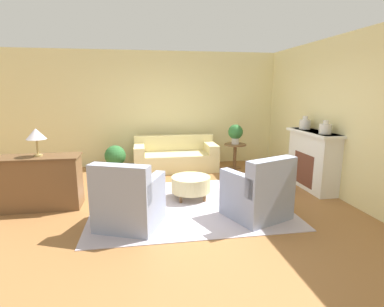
{
  "coord_description": "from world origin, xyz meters",
  "views": [
    {
      "loc": [
        -0.71,
        -4.65,
        1.87
      ],
      "look_at": [
        0.15,
        0.55,
        0.75
      ],
      "focal_mm": 28.0,
      "sensor_mm": 36.0,
      "label": 1
    }
  ],
  "objects_px": {
    "table_lamp": "(36,135)",
    "armchair_right": "(259,194)",
    "potted_plant_on_side_table": "(236,133)",
    "dresser": "(41,181)",
    "vase_mantel_far": "(325,129)",
    "vase_mantel_near": "(305,124)",
    "potted_plant_floor": "(115,158)",
    "couch": "(175,157)",
    "ottoman_table": "(191,184)",
    "side_table": "(235,152)",
    "armchair_left": "(128,202)"
  },
  "relations": [
    {
      "from": "table_lamp",
      "to": "armchair_right",
      "type": "bearing_deg",
      "value": -15.95
    },
    {
      "from": "armchair_right",
      "to": "potted_plant_on_side_table",
      "type": "xyz_separation_m",
      "value": [
        0.52,
        2.83,
        0.51
      ]
    },
    {
      "from": "dresser",
      "to": "armchair_right",
      "type": "bearing_deg",
      "value": -15.95
    },
    {
      "from": "vase_mantel_far",
      "to": "table_lamp",
      "type": "distance_m",
      "value": 4.8
    },
    {
      "from": "vase_mantel_near",
      "to": "potted_plant_floor",
      "type": "xyz_separation_m",
      "value": [
        -3.82,
        1.44,
        -0.87
      ]
    },
    {
      "from": "potted_plant_on_side_table",
      "to": "potted_plant_floor",
      "type": "distance_m",
      "value": 2.87
    },
    {
      "from": "couch",
      "to": "armchair_right",
      "type": "height_order",
      "value": "armchair_right"
    },
    {
      "from": "ottoman_table",
      "to": "potted_plant_floor",
      "type": "height_order",
      "value": "potted_plant_floor"
    },
    {
      "from": "couch",
      "to": "potted_plant_floor",
      "type": "relative_size",
      "value": 3.05
    },
    {
      "from": "dresser",
      "to": "side_table",
      "type": "bearing_deg",
      "value": 26.47
    },
    {
      "from": "couch",
      "to": "armchair_right",
      "type": "relative_size",
      "value": 1.88
    },
    {
      "from": "ottoman_table",
      "to": "vase_mantel_near",
      "type": "xyz_separation_m",
      "value": [
        2.38,
        0.53,
        0.95
      ]
    },
    {
      "from": "table_lamp",
      "to": "side_table",
      "type": "bearing_deg",
      "value": 26.47
    },
    {
      "from": "vase_mantel_near",
      "to": "potted_plant_on_side_table",
      "type": "relative_size",
      "value": 0.56
    },
    {
      "from": "potted_plant_floor",
      "to": "vase_mantel_near",
      "type": "bearing_deg",
      "value": -20.72
    },
    {
      "from": "side_table",
      "to": "potted_plant_on_side_table",
      "type": "xyz_separation_m",
      "value": [
        0.0,
        0.0,
        0.46
      ]
    },
    {
      "from": "potted_plant_on_side_table",
      "to": "potted_plant_floor",
      "type": "relative_size",
      "value": 0.74
    },
    {
      "from": "armchair_left",
      "to": "vase_mantel_near",
      "type": "xyz_separation_m",
      "value": [
        3.4,
        1.5,
        0.85
      ]
    },
    {
      "from": "ottoman_table",
      "to": "vase_mantel_near",
      "type": "relative_size",
      "value": 2.61
    },
    {
      "from": "vase_mantel_near",
      "to": "table_lamp",
      "type": "bearing_deg",
      "value": -173.37
    },
    {
      "from": "dresser",
      "to": "table_lamp",
      "type": "distance_m",
      "value": 0.75
    },
    {
      "from": "vase_mantel_near",
      "to": "armchair_right",
      "type": "bearing_deg",
      "value": -135.42
    },
    {
      "from": "armchair_left",
      "to": "vase_mantel_far",
      "type": "bearing_deg",
      "value": 13.53
    },
    {
      "from": "armchair_left",
      "to": "table_lamp",
      "type": "height_order",
      "value": "table_lamp"
    },
    {
      "from": "side_table",
      "to": "table_lamp",
      "type": "distance_m",
      "value": 4.32
    },
    {
      "from": "armchair_left",
      "to": "vase_mantel_near",
      "type": "bearing_deg",
      "value": 23.74
    },
    {
      "from": "potted_plant_floor",
      "to": "table_lamp",
      "type": "distance_m",
      "value": 2.39
    },
    {
      "from": "dresser",
      "to": "table_lamp",
      "type": "height_order",
      "value": "table_lamp"
    },
    {
      "from": "couch",
      "to": "ottoman_table",
      "type": "xyz_separation_m",
      "value": [
        0.05,
        -2.02,
        -0.03
      ]
    },
    {
      "from": "couch",
      "to": "vase_mantel_near",
      "type": "relative_size",
      "value": 7.41
    },
    {
      "from": "armchair_left",
      "to": "dresser",
      "type": "bearing_deg",
      "value": 146.16
    },
    {
      "from": "couch",
      "to": "dresser",
      "type": "xyz_separation_m",
      "value": [
        -2.38,
        -2.05,
        0.15
      ]
    },
    {
      "from": "armchair_left",
      "to": "ottoman_table",
      "type": "xyz_separation_m",
      "value": [
        1.03,
        0.97,
        -0.11
      ]
    },
    {
      "from": "dresser",
      "to": "potted_plant_floor",
      "type": "height_order",
      "value": "dresser"
    },
    {
      "from": "ottoman_table",
      "to": "dresser",
      "type": "bearing_deg",
      "value": -179.25
    },
    {
      "from": "couch",
      "to": "side_table",
      "type": "distance_m",
      "value": 1.44
    },
    {
      "from": "dresser",
      "to": "potted_plant_floor",
      "type": "bearing_deg",
      "value": 63.81
    },
    {
      "from": "couch",
      "to": "potted_plant_floor",
      "type": "xyz_separation_m",
      "value": [
        -1.39,
        -0.05,
        0.05
      ]
    },
    {
      "from": "vase_mantel_near",
      "to": "potted_plant_floor",
      "type": "relative_size",
      "value": 0.41
    },
    {
      "from": "vase_mantel_far",
      "to": "potted_plant_on_side_table",
      "type": "distance_m",
      "value": 2.27
    },
    {
      "from": "ottoman_table",
      "to": "armchair_left",
      "type": "bearing_deg",
      "value": -136.62
    },
    {
      "from": "couch",
      "to": "potted_plant_on_side_table",
      "type": "bearing_deg",
      "value": -6.35
    },
    {
      "from": "side_table",
      "to": "armchair_right",
      "type": "bearing_deg",
      "value": -100.49
    },
    {
      "from": "armchair_right",
      "to": "couch",
      "type": "bearing_deg",
      "value": 106.78
    },
    {
      "from": "armchair_right",
      "to": "dresser",
      "type": "distance_m",
      "value": 3.41
    },
    {
      "from": "side_table",
      "to": "vase_mantel_near",
      "type": "relative_size",
      "value": 2.32
    },
    {
      "from": "armchair_left",
      "to": "ottoman_table",
      "type": "distance_m",
      "value": 1.42
    },
    {
      "from": "armchair_right",
      "to": "vase_mantel_far",
      "type": "xyz_separation_m",
      "value": [
        1.52,
        0.82,
        0.84
      ]
    },
    {
      "from": "vase_mantel_near",
      "to": "vase_mantel_far",
      "type": "distance_m",
      "value": 0.68
    },
    {
      "from": "vase_mantel_far",
      "to": "potted_plant_floor",
      "type": "bearing_deg",
      "value": 150.93
    }
  ]
}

